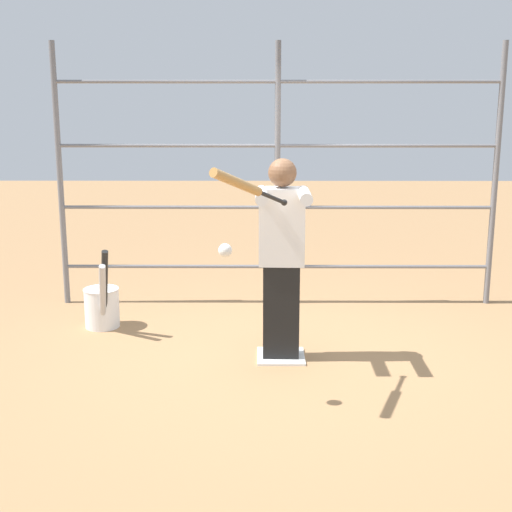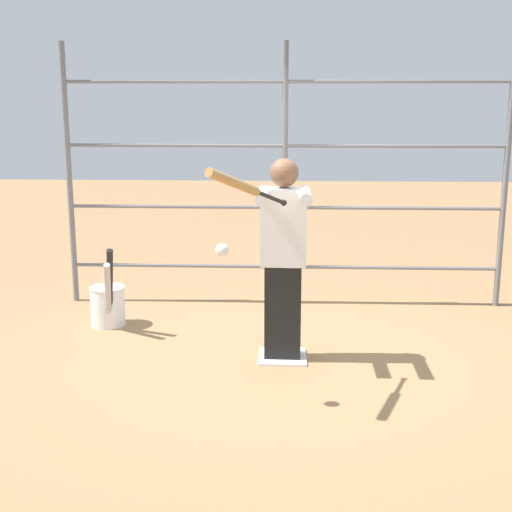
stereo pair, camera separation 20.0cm
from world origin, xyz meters
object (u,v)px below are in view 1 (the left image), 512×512
batter (282,253)px  baseball_bat_swinging (243,185)px  softball_in_flight (225,250)px  bat_bucket (102,306)px

batter → baseball_bat_swinging: 1.15m
batter → softball_in_flight: batter is taller
baseball_bat_swinging → batter: bearing=-108.5°
bat_bucket → baseball_bat_swinging: bearing=129.6°
batter → softball_in_flight: size_ratio=17.55×
batter → baseball_bat_swinging: (0.29, 0.88, 0.68)m
softball_in_flight → bat_bucket: bearing=-53.5°
softball_in_flight → bat_bucket: (1.26, -1.70, -0.92)m
baseball_bat_swinging → bat_bucket: (1.38, -1.67, -1.37)m
batter → bat_bucket: bearing=-25.3°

